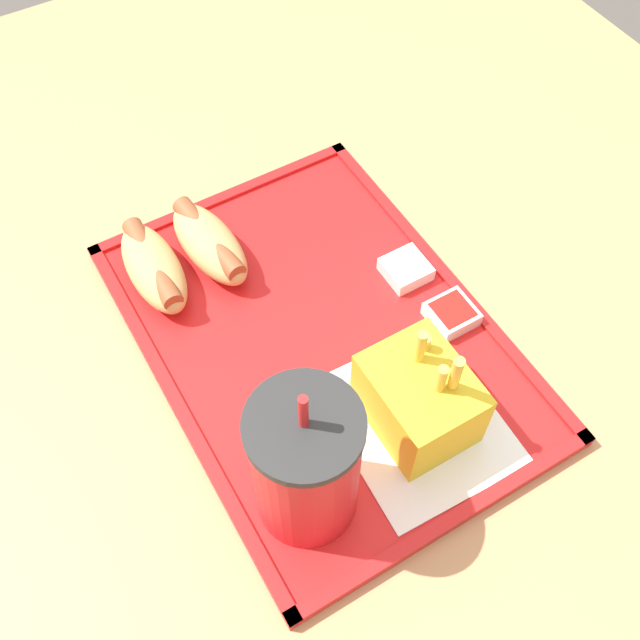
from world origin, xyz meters
TOP-DOWN VIEW (x-y plane):
  - ground_plane at (0.00, 0.00)m, footprint 8.00×8.00m
  - dining_table at (0.00, 0.00)m, footprint 1.33×1.16m
  - food_tray at (-0.01, 0.01)m, footprint 0.43×0.31m
  - paper_napkin at (-0.13, -0.01)m, footprint 0.17×0.14m
  - soda_cup at (-0.14, 0.11)m, footprint 0.09×0.09m
  - hot_dog_far at (0.14, 0.12)m, footprint 0.12×0.05m
  - hot_dog_near at (0.14, 0.06)m, footprint 0.12×0.06m
  - fries_carton at (-0.12, -0.02)m, footprint 0.10×0.08m
  - sauce_cup_mayo at (0.01, -0.10)m, footprint 0.04×0.04m
  - sauce_cup_ketchup at (-0.05, -0.11)m, footprint 0.04×0.04m

SIDE VIEW (x-z plane):
  - ground_plane at x=0.00m, z-range 0.00..0.00m
  - dining_table at x=0.00m, z-range 0.00..0.73m
  - food_tray at x=-0.01m, z-range 0.72..0.74m
  - paper_napkin at x=-0.13m, z-range 0.74..0.74m
  - sauce_cup_mayo at x=0.01m, z-range 0.74..0.75m
  - sauce_cup_ketchup at x=-0.05m, z-range 0.74..0.75m
  - hot_dog_far at x=0.14m, z-range 0.74..0.78m
  - hot_dog_near at x=0.14m, z-range 0.74..0.78m
  - fries_carton at x=-0.12m, z-range 0.71..0.84m
  - soda_cup at x=-0.14m, z-range 0.72..0.90m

